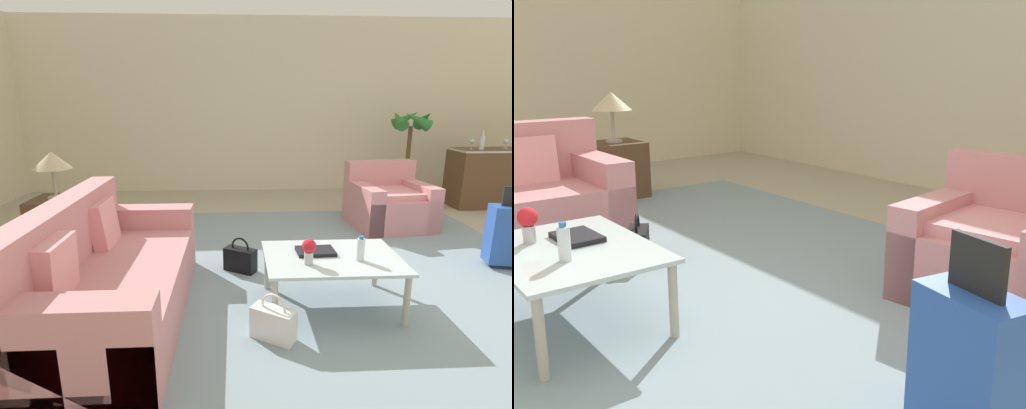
{
  "view_description": "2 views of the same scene",
  "coord_description": "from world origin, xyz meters",
  "views": [
    {
      "loc": [
        -1.18,
        -3.49,
        1.68
      ],
      "look_at": [
        -1.0,
        -0.14,
        0.8
      ],
      "focal_mm": 28.0,
      "sensor_mm": 36.0,
      "label": 1
    },
    {
      "loc": [
        2.59,
        -1.51,
        1.43
      ],
      "look_at": [
        0.09,
        0.5,
        0.63
      ],
      "focal_mm": 40.0,
      "sensor_mm": 36.0,
      "label": 2
    }
  ],
  "objects": [
    {
      "name": "table_lamp",
      "position": [
        -3.2,
        1.0,
        1.02
      ],
      "size": [
        0.41,
        0.41,
        0.53
      ],
      "color": "#ADA899",
      "rests_on": "side_table"
    },
    {
      "name": "water_bottle",
      "position": [
        -0.2,
        -0.6,
        0.54
      ],
      "size": [
        0.06,
        0.06,
        0.2
      ],
      "color": "silver",
      "rests_on": "coffee_table"
    },
    {
      "name": "flower_vase",
      "position": [
        -0.62,
        -0.65,
        0.57
      ],
      "size": [
        0.11,
        0.11,
        0.21
      ],
      "color": "#B2B7BC",
      "rests_on": "coffee_table"
    },
    {
      "name": "side_table",
      "position": [
        -3.2,
        1.0,
        0.3
      ],
      "size": [
        0.55,
        0.55,
        0.6
      ],
      "primitive_type": "cube",
      "color": "#513823",
      "rests_on": "ground"
    },
    {
      "name": "area_rug",
      "position": [
        -0.6,
        0.2,
        0.0
      ],
      "size": [
        5.2,
        4.4,
        0.01
      ],
      "primitive_type": "cube",
      "color": "gray",
      "rests_on": "ground"
    },
    {
      "name": "ground_plane",
      "position": [
        0.0,
        0.0,
        0.0
      ],
      "size": [
        12.0,
        12.0,
        0.0
      ],
      "primitive_type": "plane",
      "color": "#A89E89"
    },
    {
      "name": "suitcase_blue",
      "position": [
        1.6,
        0.2,
        0.36
      ],
      "size": [
        0.44,
        0.3,
        0.85
      ],
      "color": "#2851AD",
      "rests_on": "ground"
    },
    {
      "name": "coffee_table",
      "position": [
        -0.4,
        -0.5,
        0.4
      ],
      "size": [
        1.1,
        0.78,
        0.45
      ],
      "color": "silver",
      "rests_on": "ground"
    },
    {
      "name": "armchair",
      "position": [
        0.89,
        1.67,
        0.3
      ],
      "size": [
        1.08,
        1.01,
        0.85
      ],
      "color": "#C67F84",
      "rests_on": "ground"
    },
    {
      "name": "coffee_table_book",
      "position": [
        -0.52,
        -0.42,
        0.46
      ],
      "size": [
        0.32,
        0.22,
        0.03
      ],
      "primitive_type": "cube",
      "rotation": [
        0.0,
        0.0,
        0.04
      ],
      "color": "black",
      "rests_on": "coffee_table"
    },
    {
      "name": "handbag_black",
      "position": [
        -1.14,
        0.24,
        0.13
      ],
      "size": [
        0.35,
        0.29,
        0.36
      ],
      "color": "black",
      "rests_on": "ground"
    }
  ]
}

